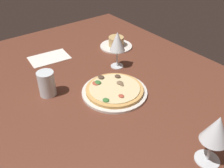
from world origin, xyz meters
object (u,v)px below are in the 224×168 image
object	(u,v)px
wine_glass_far	(216,131)
water_glass	(47,85)
wine_glass_near	(117,42)
ramekin_on_saucer	(116,43)
pizza_main	(114,90)
paper_menu	(49,58)

from	to	relation	value
wine_glass_far	water_glass	size ratio (longest dim) A/B	1.67
wine_glass_near	water_glass	xyz separation A→B (cm)	(0.59, -36.07, -8.26)
wine_glass_far	wine_glass_near	world-z (taller)	wine_glass_near
ramekin_on_saucer	wine_glass_far	bearing A→B (deg)	-18.01
pizza_main	ramekin_on_saucer	world-z (taller)	ramekin_on_saucer
ramekin_on_saucer	wine_glass_far	size ratio (longest dim) A/B	1.01
pizza_main	wine_glass_far	world-z (taller)	wine_glass_far
pizza_main	wine_glass_near	xyz separation A→B (cm)	(-16.11, 13.97, 11.49)
water_glass	paper_menu	bearing A→B (deg)	154.06
pizza_main	wine_glass_far	size ratio (longest dim) A/B	1.56
wine_glass_far	wine_glass_near	xyz separation A→B (cm)	(-59.92, 12.40, 0.38)
pizza_main	wine_glass_near	distance (cm)	24.22
wine_glass_far	paper_menu	xyz separation A→B (cm)	(-87.15, -10.15, -12.17)
ramekin_on_saucer	wine_glass_near	size ratio (longest dim) A/B	0.99
pizza_main	wine_glass_far	distance (cm)	45.22
pizza_main	wine_glass_far	bearing A→B (deg)	2.05
water_glass	wine_glass_near	bearing A→B (deg)	90.94
wine_glass_near	ramekin_on_saucer	bearing A→B (deg)	143.48
pizza_main	wine_glass_near	size ratio (longest dim) A/B	1.52
ramekin_on_saucer	water_glass	world-z (taller)	water_glass
pizza_main	paper_menu	size ratio (longest dim) A/B	1.38
ramekin_on_saucer	pizza_main	bearing A→B (deg)	-38.73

